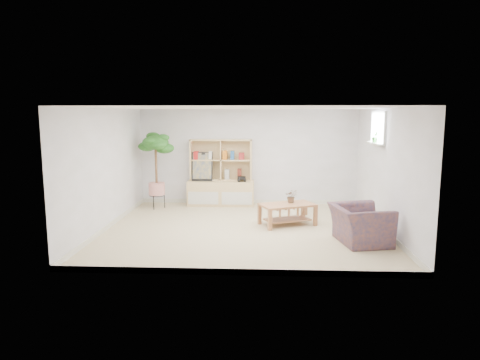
{
  "coord_description": "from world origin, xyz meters",
  "views": [
    {
      "loc": [
        0.31,
        -8.33,
        2.29
      ],
      "look_at": [
        -0.09,
        0.16,
        0.97
      ],
      "focal_mm": 32.0,
      "sensor_mm": 36.0,
      "label": 1
    }
  ],
  "objects_px": {
    "armchair": "(360,222)",
    "coffee_table": "(287,214)",
    "storage_unit": "(221,173)",
    "floor_tree": "(156,171)"
  },
  "relations": [
    {
      "from": "storage_unit",
      "to": "armchair",
      "type": "height_order",
      "value": "storage_unit"
    },
    {
      "from": "storage_unit",
      "to": "floor_tree",
      "type": "distance_m",
      "value": 1.59
    },
    {
      "from": "floor_tree",
      "to": "armchair",
      "type": "bearing_deg",
      "value": -31.35
    },
    {
      "from": "coffee_table",
      "to": "storage_unit",
      "type": "bearing_deg",
      "value": 106.65
    },
    {
      "from": "armchair",
      "to": "storage_unit",
      "type": "bearing_deg",
      "value": 31.45
    },
    {
      "from": "storage_unit",
      "to": "armchair",
      "type": "distance_m",
      "value": 4.16
    },
    {
      "from": "coffee_table",
      "to": "floor_tree",
      "type": "relative_size",
      "value": 0.59
    },
    {
      "from": "storage_unit",
      "to": "floor_tree",
      "type": "height_order",
      "value": "floor_tree"
    },
    {
      "from": "storage_unit",
      "to": "floor_tree",
      "type": "xyz_separation_m",
      "value": [
        -1.52,
        -0.45,
        0.1
      ]
    },
    {
      "from": "armchair",
      "to": "coffee_table",
      "type": "bearing_deg",
      "value": 35.23
    }
  ]
}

